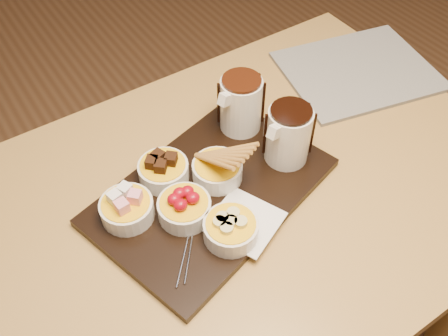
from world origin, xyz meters
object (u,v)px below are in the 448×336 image
bowl_strawberries (185,209)px  pitcher_dark_chocolate (288,135)px  dining_table (234,222)px  serving_board (211,191)px  newspaper (358,71)px  pitcher_milk_chocolate (241,105)px

bowl_strawberries → pitcher_dark_chocolate: pitcher_dark_chocolate is taller
dining_table → serving_board: size_ratio=2.61×
serving_board → newspaper: serving_board is taller
dining_table → pitcher_milk_chocolate: 0.25m
serving_board → bowl_strawberries: (-0.08, -0.03, 0.03)m
pitcher_dark_chocolate → pitcher_milk_chocolate: bearing=85.6°
bowl_strawberries → newspaper: bowl_strawberries is taller
bowl_strawberries → pitcher_dark_chocolate: (0.25, 0.01, 0.04)m
bowl_strawberries → newspaper: bearing=14.4°
bowl_strawberries → serving_board: bearing=19.4°
serving_board → pitcher_dark_chocolate: 0.19m
pitcher_milk_chocolate → newspaper: (0.37, 0.01, -0.07)m
dining_table → pitcher_milk_chocolate: (0.11, 0.14, 0.18)m
pitcher_dark_chocolate → pitcher_milk_chocolate: same height
bowl_strawberries → pitcher_dark_chocolate: 0.25m
serving_board → pitcher_dark_chocolate: (0.18, -0.01, 0.07)m
bowl_strawberries → pitcher_milk_chocolate: bearing=32.2°
bowl_strawberries → newspaper: 0.61m
serving_board → bowl_strawberries: bowl_strawberries is taller
pitcher_milk_chocolate → newspaper: bearing=-14.3°
bowl_strawberries → pitcher_dark_chocolate: bearing=3.2°
serving_board → pitcher_dark_chocolate: pitcher_dark_chocolate is taller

